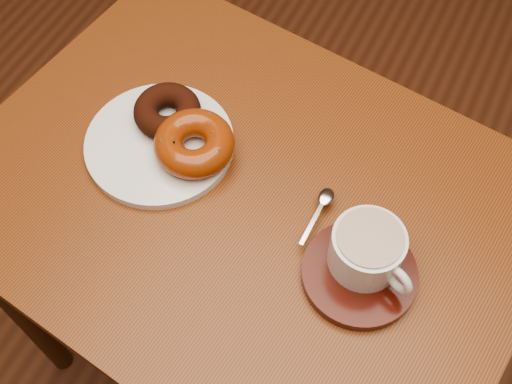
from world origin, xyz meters
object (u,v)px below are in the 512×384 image
at_px(donut_plate, 160,143).
at_px(saucer, 359,274).
at_px(cafe_table, 245,233).
at_px(coffee_cup, 368,250).

relative_size(donut_plate, saucer, 1.45).
relative_size(cafe_table, donut_plate, 4.02).
bearing_deg(coffee_cup, cafe_table, -164.26).
distance_m(cafe_table, saucer, 0.25).
bearing_deg(saucer, donut_plate, 169.23).
relative_size(cafe_table, saucer, 5.85).
xyz_separation_m(saucer, coffee_cup, (-0.00, 0.02, 0.04)).
bearing_deg(coffee_cup, saucer, -62.45).
bearing_deg(cafe_table, saucer, -5.85).
bearing_deg(cafe_table, donut_plate, -179.30).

